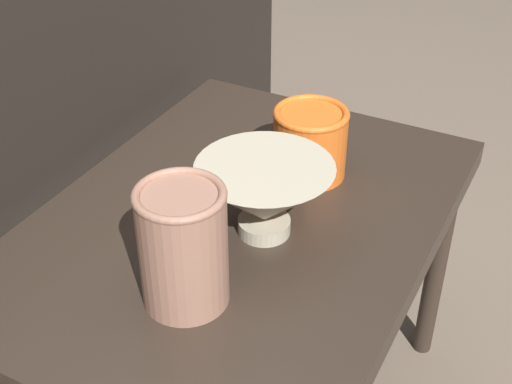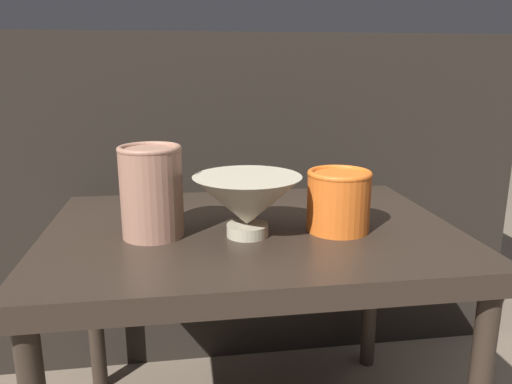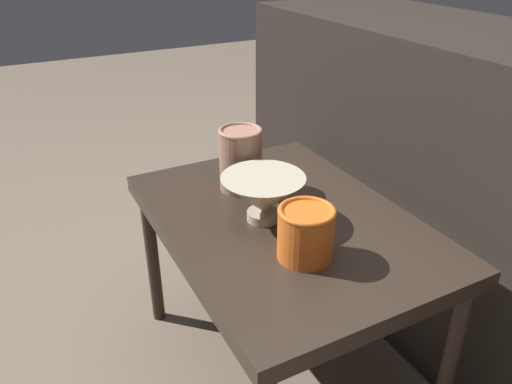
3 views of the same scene
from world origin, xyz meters
The scene contains 6 objects.
ground_plane centered at (0.00, 0.00, 0.00)m, with size 8.00×8.00×0.00m, color #6B5B4C.
table centered at (0.00, 0.00, 0.42)m, with size 0.75×0.54×0.47m.
couch_backdrop centered at (0.00, 0.57, 0.42)m, with size 1.50×0.50×0.84m.
bowl centered at (-0.01, -0.05, 0.54)m, with size 0.19×0.19×0.11m.
vase_textured_left centered at (-0.18, -0.02, 0.56)m, with size 0.11×0.11×0.16m.
vase_colorful_right centered at (0.15, -0.04, 0.53)m, with size 0.12×0.12×0.11m.
Camera 3 is at (0.84, -0.52, 1.06)m, focal length 35.00 mm.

